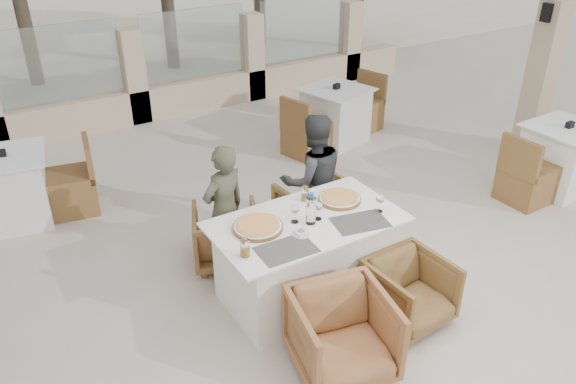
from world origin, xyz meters
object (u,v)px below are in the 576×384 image
wine_glass_corner (380,202)px  bg_table_b (335,115)px  wine_glass_near (318,210)px  dining_table (306,258)px  pizza_left (258,226)px  bg_table_a (11,189)px  pizza_right (340,198)px  armchair_far_right (319,213)px  armchair_near_left (342,335)px  bg_table_c (561,158)px  water_bottle (311,208)px  diner_right (313,180)px  armchair_near_right (410,291)px  olive_dish (301,232)px  beer_glass_left (245,248)px  armchair_far_left (226,236)px  wine_glass_centre (295,213)px  diner_left (224,210)px  beer_glass_right (305,194)px

wine_glass_corner → bg_table_b: size_ratio=0.11×
wine_glass_near → dining_table: bearing=161.8°
pizza_left → bg_table_a: pizza_left is taller
pizza_right → bg_table_a: size_ratio=0.23×
pizza_left → armchair_far_right: 1.23m
armchair_near_left → bg_table_c: bg_table_c is taller
water_bottle → diner_right: diner_right is taller
armchair_near_right → bg_table_b: size_ratio=0.38×
pizza_right → olive_dish: 0.64m
beer_glass_left → armchair_near_left: bearing=-59.2°
dining_table → olive_dish: olive_dish is taller
water_bottle → armchair_far_left: size_ratio=0.46×
dining_table → water_bottle: size_ratio=5.67×
beer_glass_left → bg_table_c: (4.34, 0.28, -0.46)m
bg_table_a → armchair_near_right: bearing=-43.3°
beer_glass_left → diner_right: (1.20, 0.88, -0.16)m
wine_glass_near → wine_glass_centre: bearing=161.6°
pizza_left → wine_glass_near: size_ratio=2.25×
pizza_left → water_bottle: (0.42, -0.15, 0.11)m
bg_table_c → armchair_far_right: bearing=168.5°
beer_glass_left → wine_glass_corner: bearing=-1.2°
pizza_left → diner_right: size_ratio=0.30×
bg_table_a → diner_left: bearing=-41.3°
pizza_left → armchair_far_right: (0.99, 0.55, -0.47)m
wine_glass_near → bg_table_b: bearing=51.4°
beer_glass_right → armchair_far_right: 0.75m
wine_glass_corner → armchair_far_right: bearing=91.8°
beer_glass_left → beer_glass_right: beer_glass_left is taller
bg_table_c → armchair_far_left: bearing=168.5°
beer_glass_left → bg_table_c: bearing=3.6°
wine_glass_corner → olive_dish: wine_glass_corner is taller
wine_glass_corner → bg_table_b: 3.27m
wine_glass_corner → wine_glass_centre: bearing=161.5°
bg_table_c → dining_table: bearing=-179.8°
wine_glass_near → wine_glass_corner: size_ratio=1.00×
armchair_near_left → water_bottle: bearing=84.7°
beer_glass_left → beer_glass_right: size_ratio=1.10×
armchair_far_left → armchair_near_left: (0.12, -1.70, 0.04)m
beer_glass_right → diner_left: 0.76m
water_bottle → bg_table_b: size_ratio=0.17×
bg_table_b → dining_table: bearing=-145.1°
pizza_right → olive_dish: pizza_right is taller
wine_glass_centre → armchair_far_left: 1.02m
pizza_right → wine_glass_near: size_ratio=2.05×
bg_table_a → wine_glass_corner: bearing=-38.0°
armchair_near_right → armchair_far_left: bearing=117.9°
beer_glass_right → pizza_left: bearing=-161.8°
bg_table_a → bg_table_b: bearing=9.0°
armchair_far_left → armchair_near_left: 1.71m
diner_right → dining_table: bearing=65.8°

